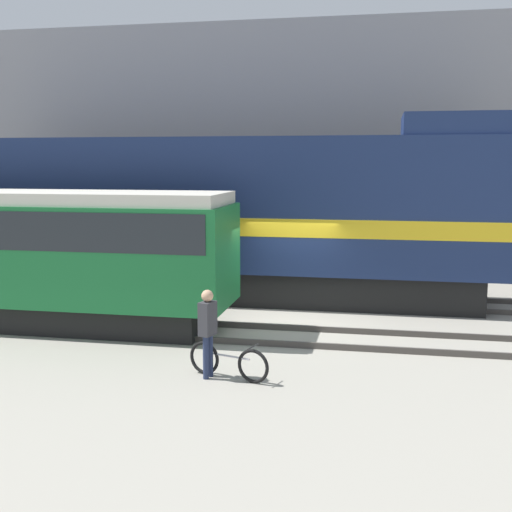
% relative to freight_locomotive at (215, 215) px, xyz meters
% --- Properties ---
extents(ground_plane, '(120.00, 120.00, 0.00)m').
position_rel_freight_locomotive_xyz_m(ground_plane, '(2.57, -2.55, -2.54)').
color(ground_plane, '#9E998C').
extents(track_near, '(60.00, 1.50, 0.14)m').
position_rel_freight_locomotive_xyz_m(track_near, '(2.57, -4.19, -2.47)').
color(track_near, '#47423D').
rests_on(track_near, ground).
extents(track_far, '(60.00, 1.50, 0.14)m').
position_rel_freight_locomotive_xyz_m(track_far, '(2.57, -0.00, -2.47)').
color(track_far, '#47423D').
rests_on(track_far, ground).
extents(building_backdrop, '(31.91, 6.00, 9.06)m').
position_rel_freight_locomotive_xyz_m(building_backdrop, '(2.57, 7.16, 1.99)').
color(building_backdrop, gray).
rests_on(building_backdrop, ground).
extents(freight_locomotive, '(17.19, 3.04, 5.43)m').
position_rel_freight_locomotive_xyz_m(freight_locomotive, '(0.00, 0.00, 0.00)').
color(freight_locomotive, black).
rests_on(freight_locomotive, ground).
extents(streetcar, '(10.57, 2.54, 3.41)m').
position_rel_freight_locomotive_xyz_m(streetcar, '(-3.85, -4.19, -0.58)').
color(streetcar, black).
rests_on(streetcar, ground).
extents(bicycle, '(1.69, 0.67, 0.72)m').
position_rel_freight_locomotive_xyz_m(bicycle, '(2.14, -7.20, -2.20)').
color(bicycle, black).
rests_on(bicycle, ground).
extents(person, '(0.32, 0.41, 1.73)m').
position_rel_freight_locomotive_xyz_m(person, '(1.74, -7.22, -1.48)').
color(person, '#232D4C').
rests_on(person, ground).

